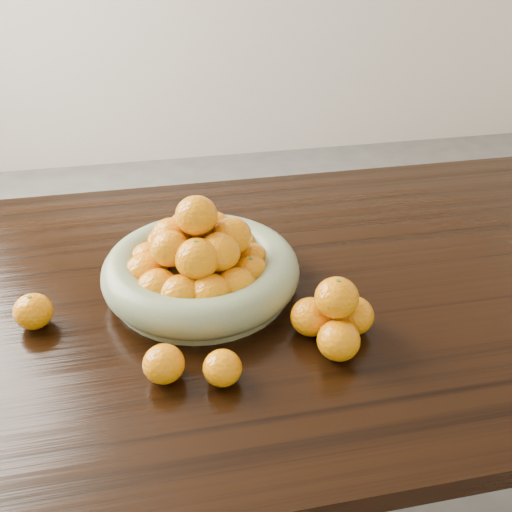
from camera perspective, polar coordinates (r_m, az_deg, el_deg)
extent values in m
plane|color=#64625F|center=(1.70, 0.76, -23.94)|extent=(5.00, 5.00, 0.00)
cube|color=black|center=(1.16, 1.02, -3.52)|extent=(2.00, 1.00, 0.04)
cylinder|color=gray|center=(1.13, -5.42, -2.89)|extent=(0.34, 0.34, 0.02)
torus|color=gray|center=(1.11, -5.51, -1.37)|extent=(0.38, 0.38, 0.07)
ellipsoid|color=orange|center=(1.17, -1.65, 1.01)|extent=(0.07, 0.07, 0.07)
ellipsoid|color=orange|center=(1.19, -3.77, 1.55)|extent=(0.08, 0.08, 0.07)
ellipsoid|color=orange|center=(1.20, -6.67, 1.65)|extent=(0.08, 0.08, 0.07)
ellipsoid|color=orange|center=(1.18, -9.02, 1.08)|extent=(0.08, 0.08, 0.08)
ellipsoid|color=orange|center=(1.14, -10.61, -0.42)|extent=(0.08, 0.08, 0.07)
ellipsoid|color=orange|center=(1.10, -10.90, -1.66)|extent=(0.08, 0.08, 0.08)
ellipsoid|color=orange|center=(1.05, -9.73, -3.35)|extent=(0.08, 0.08, 0.08)
ellipsoid|color=orange|center=(1.03, -7.56, -4.01)|extent=(0.08, 0.08, 0.08)
ellipsoid|color=orange|center=(1.03, -4.60, -3.91)|extent=(0.08, 0.08, 0.08)
ellipsoid|color=orange|center=(1.05, -1.98, -3.13)|extent=(0.08, 0.08, 0.07)
ellipsoid|color=orange|center=(1.09, -0.53, -1.76)|extent=(0.07, 0.07, 0.07)
ellipsoid|color=orange|center=(1.13, -0.52, -0.36)|extent=(0.07, 0.07, 0.07)
ellipsoid|color=orange|center=(1.11, -5.21, -1.02)|extent=(0.08, 0.08, 0.07)
ellipsoid|color=orange|center=(1.12, -4.26, 2.75)|extent=(0.07, 0.07, 0.07)
ellipsoid|color=orange|center=(1.13, -6.80, 2.73)|extent=(0.08, 0.08, 0.07)
ellipsoid|color=orange|center=(1.10, -8.48, 1.91)|extent=(0.08, 0.08, 0.07)
ellipsoid|color=orange|center=(1.05, -8.59, 0.75)|extent=(0.07, 0.07, 0.07)
ellipsoid|color=orange|center=(1.03, -5.92, -0.30)|extent=(0.08, 0.08, 0.08)
ellipsoid|color=orange|center=(1.05, -3.67, 0.41)|extent=(0.08, 0.08, 0.07)
ellipsoid|color=orange|center=(1.09, -2.45, 2.00)|extent=(0.08, 0.08, 0.07)
ellipsoid|color=orange|center=(1.06, -5.98, 4.05)|extent=(0.08, 0.08, 0.07)
ellipsoid|color=orange|center=(0.97, 8.26, -8.36)|extent=(0.07, 0.07, 0.07)
ellipsoid|color=orange|center=(1.03, 9.71, -5.88)|extent=(0.07, 0.07, 0.07)
ellipsoid|color=orange|center=(1.01, 5.52, -6.07)|extent=(0.07, 0.07, 0.07)
ellipsoid|color=orange|center=(0.97, 8.07, -4.15)|extent=(0.08, 0.08, 0.07)
ellipsoid|color=orange|center=(1.10, -21.39, -5.17)|extent=(0.07, 0.07, 0.06)
ellipsoid|color=orange|center=(0.93, -9.21, -10.60)|extent=(0.07, 0.07, 0.06)
ellipsoid|color=orange|center=(0.92, -3.37, -11.11)|extent=(0.06, 0.06, 0.06)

